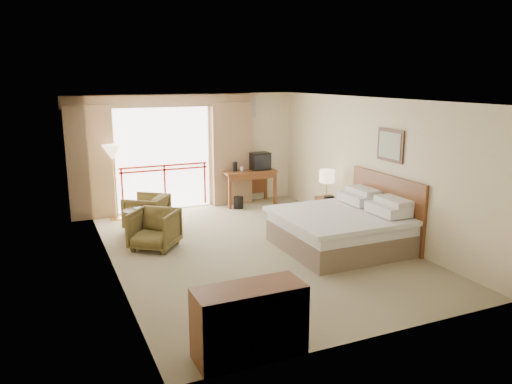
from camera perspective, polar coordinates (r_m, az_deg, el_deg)
name	(u,v)px	position (r m, az deg, el deg)	size (l,w,h in m)	color
floor	(254,249)	(9.21, -0.19, -6.51)	(7.00, 7.00, 0.00)	gray
ceiling	(254,100)	(8.69, -0.20, 10.52)	(7.00, 7.00, 0.00)	white
wall_back	(196,151)	(12.09, -6.87, 4.71)	(5.00, 5.00, 0.00)	beige
wall_front	(376,231)	(5.91, 13.58, -4.37)	(5.00, 5.00, 0.00)	beige
wall_left	(109,189)	(8.20, -16.42, 0.31)	(7.00, 7.00, 0.00)	beige
wall_right	(370,167)	(10.10, 12.94, 2.83)	(7.00, 7.00, 0.00)	beige
balcony_door	(164,159)	(11.89, -10.52, 3.71)	(2.40, 2.40, 0.00)	white
balcony_railing	(164,176)	(11.94, -10.42, 1.86)	(2.09, 0.03, 1.02)	red
curtain_left	(90,163)	(11.50, -18.40, 3.20)	(1.00, 0.26, 2.50)	#886446
curtain_right	(231,154)	(12.24, -2.84, 4.41)	(1.00, 0.26, 2.50)	#886446
valance	(162,101)	(11.66, -10.68, 10.20)	(4.40, 0.22, 0.28)	#886446
hvac_vent	(246,107)	(12.40, -1.13, 9.65)	(0.50, 0.04, 0.50)	silver
bed	(342,228)	(9.28, 9.84, -4.11)	(2.13, 2.06, 0.97)	brown
headboard	(386,208)	(9.76, 14.63, -1.83)	(0.06, 2.10, 1.30)	#5B301B
framed_art	(390,145)	(9.54, 15.10, 5.17)	(0.04, 0.72, 0.60)	#321C0E
nightstand	(327,210)	(10.90, 8.13, -2.03)	(0.38, 0.46, 0.55)	#5B301B
table_lamp	(327,177)	(10.78, 8.11, 1.75)	(0.33, 0.33, 0.58)	tan
phone	(329,198)	(10.67, 8.37, -0.63)	(0.18, 0.14, 0.08)	black
desk	(248,177)	(12.31, -0.97, 1.69)	(1.30, 0.63, 0.85)	#5B301B
tv	(260,161)	(12.30, 0.43, 3.56)	(0.47, 0.37, 0.43)	black
coffee_maker	(235,167)	(12.07, -2.41, 2.91)	(0.11, 0.11, 0.23)	black
cup	(242,169)	(12.09, -1.66, 2.63)	(0.08, 0.08, 0.11)	white
wastebasket	(239,202)	(11.96, -2.01, -1.20)	(0.23, 0.23, 0.29)	black
armchair_far	(147,229)	(10.65, -12.30, -4.10)	(0.77, 0.79, 0.72)	#483B19
armchair_near	(155,248)	(9.43, -11.43, -6.30)	(0.77, 0.80, 0.72)	#483B19
side_table	(137,219)	(9.94, -13.43, -3.03)	(0.52, 0.52, 0.57)	#321C0E
book	(137,210)	(9.90, -13.49, -2.00)	(0.17, 0.23, 0.02)	white
floor_lamp	(112,156)	(11.20, -16.12, 4.02)	(0.42, 0.42, 1.66)	tan
dresser	(250,322)	(5.74, -0.74, -14.63)	(1.24, 0.53, 0.83)	#5B301B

